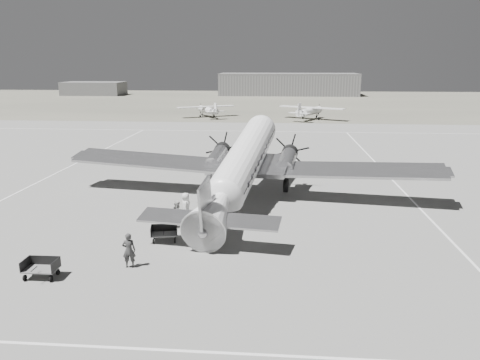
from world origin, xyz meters
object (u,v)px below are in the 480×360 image
object	(u,v)px
baggage_cart_near	(164,234)
dc3_airliner	(242,166)
baggage_cart_far	(41,269)
ground_crew	(129,250)
ramp_agent	(178,214)
light_plane_right	(310,113)
hangar_main	(288,84)
passenger	(186,206)
light_plane_left	(207,111)
shed_secondary	(94,88)

from	to	relation	value
baggage_cart_near	dc3_airliner	bearing A→B (deg)	52.61
baggage_cart_far	ground_crew	distance (m)	4.06
dc3_airliner	ramp_agent	world-z (taller)	dc3_airliner
light_plane_right	baggage_cart_far	bearing A→B (deg)	-77.10
light_plane_right	baggage_cart_near	size ratio (longest dim) A/B	7.79
baggage_cart_near	light_plane_right	bearing A→B (deg)	67.55
hangar_main	passenger	distance (m)	120.41
ramp_agent	passenger	size ratio (longest dim) A/B	0.95
ramp_agent	dc3_airliner	bearing A→B (deg)	-15.66
baggage_cart_near	baggage_cart_far	world-z (taller)	baggage_cart_far
hangar_main	ground_crew	world-z (taller)	hangar_main
hangar_main	light_plane_left	distance (m)	64.46
baggage_cart_near	baggage_cart_far	size ratio (longest dim) A/B	0.96
passenger	light_plane_left	bearing A→B (deg)	2.66
ground_crew	light_plane_left	bearing A→B (deg)	-93.59
baggage_cart_far	shed_secondary	bearing A→B (deg)	109.90
ground_crew	passenger	xyz separation A→B (m)	(1.40, 7.29, 0.01)
dc3_airliner	baggage_cart_far	xyz separation A→B (m)	(-8.46, -12.77, -2.26)
shed_secondary	light_plane_left	bearing A→B (deg)	-52.49
hangar_main	shed_secondary	world-z (taller)	hangar_main
hangar_main	ground_crew	distance (m)	127.79
baggage_cart_far	passenger	size ratio (longest dim) A/B	0.91
hangar_main	baggage_cart_near	distance (m)	124.18
light_plane_left	passenger	bearing A→B (deg)	-111.63
baggage_cart_near	ground_crew	size ratio (longest dim) A/B	0.88
ramp_agent	shed_secondary	bearing A→B (deg)	40.68
dc3_airliner	baggage_cart_near	size ratio (longest dim) A/B	18.32
shed_secondary	baggage_cart_far	size ratio (longest dim) A/B	11.07
light_plane_right	passenger	bearing A→B (deg)	-74.26
dc3_airliner	ramp_agent	xyz separation A→B (m)	(-3.51, -5.47, -1.86)
dc3_airliner	passenger	size ratio (longest dim) A/B	15.88
baggage_cart_far	light_plane_left	bearing A→B (deg)	91.26
dc3_airliner	baggage_cart_near	world-z (taller)	dc3_airliner
shed_secondary	baggage_cart_far	world-z (taller)	shed_secondary
shed_secondary	ramp_agent	size ratio (longest dim) A/B	10.53
light_plane_left	light_plane_right	world-z (taller)	light_plane_right
light_plane_right	shed_secondary	bearing A→B (deg)	163.76
light_plane_left	ramp_agent	distance (m)	59.56
hangar_main	light_plane_left	world-z (taller)	hangar_main
light_plane_right	light_plane_left	bearing A→B (deg)	-159.73
ramp_agent	passenger	distance (m)	1.49
baggage_cart_far	ground_crew	bearing A→B (deg)	21.00
dc3_airliner	baggage_cart_near	xyz separation A→B (m)	(-3.82, -7.73, -2.28)
hangar_main	ramp_agent	distance (m)	121.91
baggage_cart_far	ground_crew	xyz separation A→B (m)	(3.76, 1.49, 0.43)
light_plane_right	ground_crew	distance (m)	63.92
passenger	ramp_agent	bearing A→B (deg)	167.49
light_plane_right	baggage_cart_far	xyz separation A→B (m)	(-16.54, -64.11, -0.80)
light_plane_right	ground_crew	world-z (taller)	light_plane_right
baggage_cart_far	ramp_agent	world-z (taller)	ramp_agent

